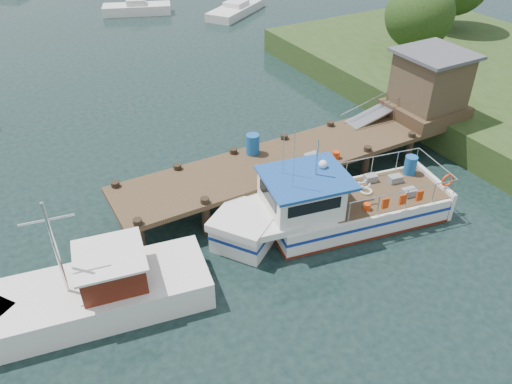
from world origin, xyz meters
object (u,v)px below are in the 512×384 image
moored_b (137,8)px  moored_c (236,9)px  work_boat (86,295)px  lobster_boat (328,208)px  dock (386,110)px

moored_b → moored_c: 8.46m
work_boat → moored_b: work_boat is taller
moored_c → work_boat: bearing=-149.5°
lobster_boat → moored_c: size_ratio=1.41×
work_boat → moored_c: work_boat is taller
lobster_boat → moored_b: (2.98, 31.39, -0.37)m
work_boat → moored_c: size_ratio=1.22×
moored_b → moored_c: (7.40, -4.09, -0.07)m
lobster_boat → work_boat: (-8.99, 0.19, -0.15)m
dock → moored_b: 28.39m
dock → moored_c: bearing=78.2°
lobster_boat → moored_b: bearing=94.9°
dock → moored_b: (-2.35, 28.24, -1.78)m
work_boat → lobster_boat: bearing=8.6°
dock → lobster_boat: lobster_boat is taller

